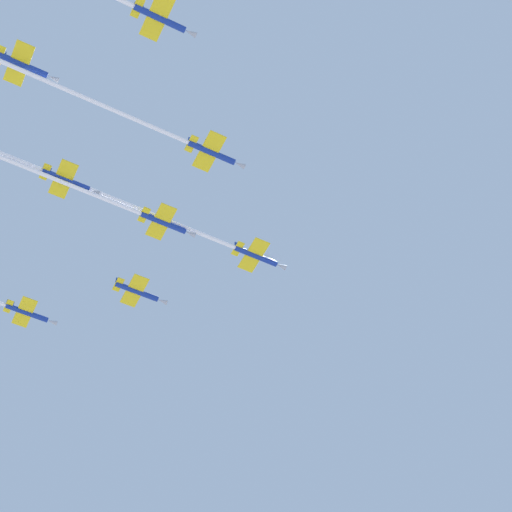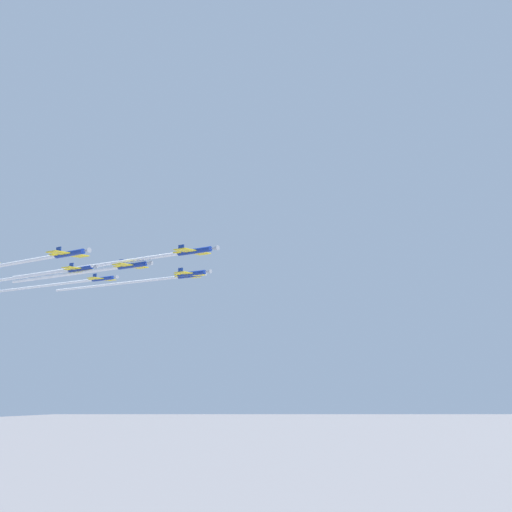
# 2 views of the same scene
# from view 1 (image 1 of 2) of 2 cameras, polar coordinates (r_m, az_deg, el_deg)

# --- Properties ---
(jet_lead) EXTENTS (66.25, 35.52, 2.27)m
(jet_lead) POSITION_cam_1_polar(r_m,az_deg,el_deg) (158.99, -7.84, 3.15)
(jet_lead) COLOR navy
(jet_port_inner) EXTENTS (10.54, 8.28, 2.27)m
(jet_port_inner) POSITION_cam_1_polar(r_m,az_deg,el_deg) (169.04, -7.73, -2.34)
(jet_port_inner) COLOR navy
(jet_starboard_inner) EXTENTS (61.02, 32.81, 2.27)m
(jet_starboard_inner) POSITION_cam_1_polar(r_m,az_deg,el_deg) (148.16, -10.59, 9.92)
(jet_starboard_inner) COLOR navy
(jet_port_outer) EXTENTS (49.38, 26.77, 2.27)m
(jet_port_outer) POSITION_cam_1_polar(r_m,az_deg,el_deg) (157.07, -11.32, 4.27)
(jet_port_outer) COLOR navy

